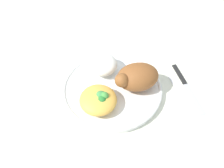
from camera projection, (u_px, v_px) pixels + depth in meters
The scene contains 7 objects.
ground_plane at pixel (112, 91), 0.66m from camera, with size 2.00×2.00×0.00m, color silver.
plate at pixel (112, 88), 0.66m from camera, with size 0.28×0.28×0.02m.
roasted_chicken at pixel (137, 77), 0.62m from camera, with size 0.12×0.09×0.07m.
rice_pile at pixel (103, 64), 0.67m from camera, with size 0.08×0.09×0.05m, color white.
mac_cheese_with_broccoli at pixel (99, 99), 0.59m from camera, with size 0.10×0.10×0.04m.
fork at pixel (174, 83), 0.68m from camera, with size 0.02×0.14×0.01m.
knife at pixel (185, 83), 0.68m from camera, with size 0.02×0.19×0.01m.
Camera 1 is at (0.10, 0.41, 0.51)m, focal length 37.43 mm.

